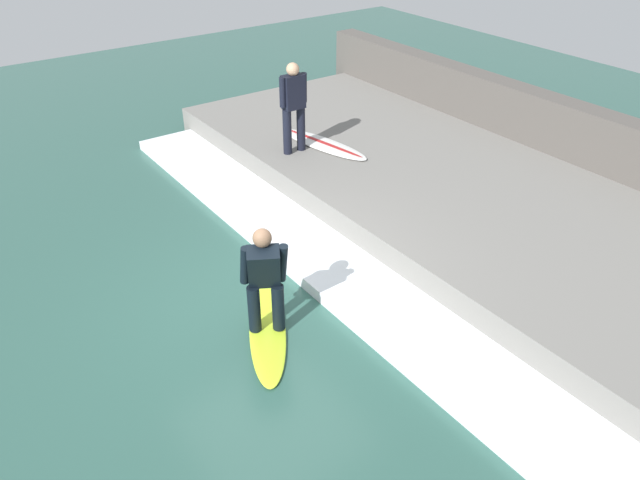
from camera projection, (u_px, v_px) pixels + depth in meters
ground_plane at (267, 304)px, 8.51m from camera, size 28.00×28.00×0.00m
concrete_ledge at (470, 205)px, 10.32m from camera, size 4.40×12.64×0.55m
back_wall at (567, 144)px, 11.28m from camera, size 0.50×13.27×1.51m
wave_foam_crest at (336, 270)px, 9.05m from camera, size 1.16×12.01×0.17m
surfboard_riding at (267, 330)px, 7.99m from camera, size 1.44×2.04×0.06m
surfer_riding at (264, 276)px, 7.54m from camera, size 0.55×0.56×1.48m
surfer_waiting_near at (294, 103)px, 11.03m from camera, size 0.56×0.24×1.64m
surfboard_waiting_near at (323, 144)px, 11.72m from camera, size 0.90×2.15×0.07m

